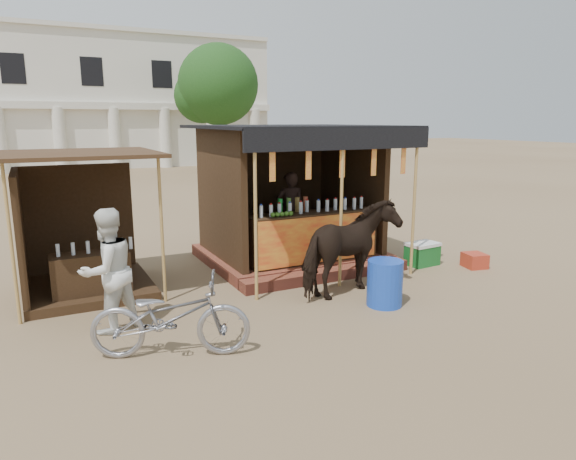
# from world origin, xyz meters

# --- Properties ---
(ground) EXTENTS (120.00, 120.00, 0.00)m
(ground) POSITION_xyz_m (0.00, 0.00, 0.00)
(ground) COLOR #846B4C
(ground) RESTS_ON ground
(main_stall) EXTENTS (3.60, 3.61, 2.78)m
(main_stall) POSITION_xyz_m (1.00, 3.36, 1.02)
(main_stall) COLOR brown
(main_stall) RESTS_ON ground
(secondary_stall) EXTENTS (2.40, 2.40, 2.38)m
(secondary_stall) POSITION_xyz_m (-3.17, 3.24, 0.85)
(secondary_stall) COLOR #342113
(secondary_stall) RESTS_ON ground
(cow) EXTENTS (2.02, 1.36, 1.57)m
(cow) POSITION_xyz_m (0.91, 1.10, 0.78)
(cow) COLOR black
(cow) RESTS_ON ground
(motorbike) EXTENTS (2.06, 1.35, 1.02)m
(motorbike) POSITION_xyz_m (-2.35, 0.15, 0.51)
(motorbike) COLOR gray
(motorbike) RESTS_ON ground
(bystander) EXTENTS (1.04, 0.96, 1.73)m
(bystander) POSITION_xyz_m (-2.90, 1.33, 0.86)
(bystander) COLOR silver
(bystander) RESTS_ON ground
(blue_barrel) EXTENTS (0.71, 0.71, 0.73)m
(blue_barrel) POSITION_xyz_m (1.11, 0.41, 0.37)
(blue_barrel) COLOR #1842B9
(blue_barrel) RESTS_ON ground
(red_crate) EXTENTS (0.47, 0.49, 0.29)m
(red_crate) POSITION_xyz_m (4.03, 1.33, 0.14)
(red_crate) COLOR #A62F1B
(red_crate) RESTS_ON ground
(cooler) EXTENTS (0.68, 0.49, 0.46)m
(cooler) POSITION_xyz_m (3.22, 1.95, 0.23)
(cooler) COLOR #166526
(cooler) RESTS_ON ground
(background_building) EXTENTS (26.00, 7.45, 8.18)m
(background_building) POSITION_xyz_m (-2.00, 29.94, 3.98)
(background_building) COLOR silver
(background_building) RESTS_ON ground
(tree) EXTENTS (4.50, 4.40, 7.00)m
(tree) POSITION_xyz_m (5.81, 22.14, 4.63)
(tree) COLOR #382314
(tree) RESTS_ON ground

